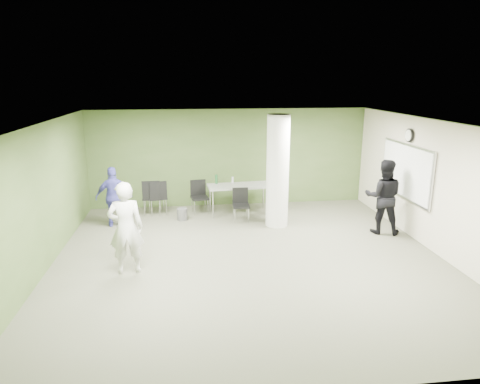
{
  "coord_description": "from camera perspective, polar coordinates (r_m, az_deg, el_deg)",
  "views": [
    {
      "loc": [
        -1.22,
        -8.16,
        3.63
      ],
      "look_at": [
        -0.07,
        1.0,
        1.17
      ],
      "focal_mm": 32.0,
      "sensor_mm": 36.0,
      "label": 1
    }
  ],
  "objects": [
    {
      "name": "floor",
      "position": [
        9.01,
        1.23,
        -8.85
      ],
      "size": [
        8.0,
        8.0,
        0.0
      ],
      "primitive_type": "plane",
      "color": "#525442",
      "rests_on": "ground"
    },
    {
      "name": "ceiling",
      "position": [
        8.29,
        1.33,
        9.16
      ],
      "size": [
        8.0,
        8.0,
        0.0
      ],
      "primitive_type": "plane",
      "rotation": [
        3.14,
        0.0,
        0.0
      ],
      "color": "white",
      "rests_on": "wall_back"
    },
    {
      "name": "wall_back",
      "position": [
        12.42,
        -1.43,
        4.57
      ],
      "size": [
        8.0,
        2.8,
        0.02
      ],
      "primitive_type": "cube",
      "rotation": [
        1.57,
        0.0,
        0.0
      ],
      "color": "#425B2A",
      "rests_on": "floor"
    },
    {
      "name": "wall_left",
      "position": [
        8.9,
        -25.12,
        -1.04
      ],
      "size": [
        0.02,
        8.0,
        2.8
      ],
      "primitive_type": "cube",
      "color": "#425B2A",
      "rests_on": "floor"
    },
    {
      "name": "wall_right_cream",
      "position": [
        9.94,
        24.75,
        0.55
      ],
      "size": [
        0.02,
        8.0,
        2.8
      ],
      "primitive_type": "cube",
      "color": "beige",
      "rests_on": "floor"
    },
    {
      "name": "column",
      "position": [
        10.63,
        5.04,
        2.75
      ],
      "size": [
        0.56,
        0.56,
        2.8
      ],
      "primitive_type": "cylinder",
      "color": "silver",
      "rests_on": "floor"
    },
    {
      "name": "whiteboard",
      "position": [
        10.89,
        21.2,
        2.61
      ],
      "size": [
        0.05,
        2.3,
        1.3
      ],
      "color": "silver",
      "rests_on": "wall_right_cream"
    },
    {
      "name": "wall_clock",
      "position": [
        10.75,
        21.63,
        7.04
      ],
      "size": [
        0.06,
        0.32,
        0.32
      ],
      "color": "black",
      "rests_on": "wall_right_cream"
    },
    {
      "name": "folding_table",
      "position": [
        11.69,
        -0.21,
        0.7
      ],
      "size": [
        1.75,
        0.86,
        1.06
      ],
      "rotation": [
        0.0,
        0.0,
        0.07
      ],
      "color": "gray",
      "rests_on": "floor"
    },
    {
      "name": "wastebasket",
      "position": [
        11.4,
        -7.71,
        -2.95
      ],
      "size": [
        0.27,
        0.27,
        0.32
      ],
      "primitive_type": "cylinder",
      "color": "#4C4C4C",
      "rests_on": "floor"
    },
    {
      "name": "chair_back_left",
      "position": [
        11.82,
        -10.91,
        -0.38
      ],
      "size": [
        0.58,
        0.58,
        0.97
      ],
      "rotation": [
        0.0,
        0.0,
        3.37
      ],
      "color": "black",
      "rests_on": "floor"
    },
    {
      "name": "chair_back_right",
      "position": [
        11.83,
        -11.7,
        -0.35
      ],
      "size": [
        0.5,
        0.5,
        0.99
      ],
      "rotation": [
        0.0,
        0.0,
        3.15
      ],
      "color": "black",
      "rests_on": "floor"
    },
    {
      "name": "chair_table_left",
      "position": [
        11.9,
        -5.48,
        -0.26
      ],
      "size": [
        0.52,
        0.52,
        0.91
      ],
      "rotation": [
        0.0,
        0.0,
        0.17
      ],
      "color": "black",
      "rests_on": "floor"
    },
    {
      "name": "chair_table_right",
      "position": [
        11.18,
        0.09,
        -1.35
      ],
      "size": [
        0.44,
        0.44,
        0.86
      ],
      "rotation": [
        0.0,
        0.0,
        -0.02
      ],
      "color": "black",
      "rests_on": "floor"
    },
    {
      "name": "woman_white",
      "position": [
        8.36,
        -14.98,
        -4.67
      ],
      "size": [
        0.7,
        0.5,
        1.8
      ],
      "primitive_type": "imported",
      "rotation": [
        0.0,
        0.0,
        3.25
      ],
      "color": "silver",
      "rests_on": "floor"
    },
    {
      "name": "man_black",
      "position": [
        10.74,
        18.57,
        -0.6
      ],
      "size": [
        1.05,
        0.94,
        1.8
      ],
      "primitive_type": "imported",
      "rotation": [
        0.0,
        0.0,
        2.8
      ],
      "color": "black",
      "rests_on": "floor"
    },
    {
      "name": "man_blue",
      "position": [
        11.14,
        -16.43,
        -0.62
      ],
      "size": [
        0.94,
        0.51,
        1.52
      ],
      "primitive_type": "imported",
      "rotation": [
        0.0,
        0.0,
        3.3
      ],
      "color": "#413F9E",
      "rests_on": "floor"
    }
  ]
}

